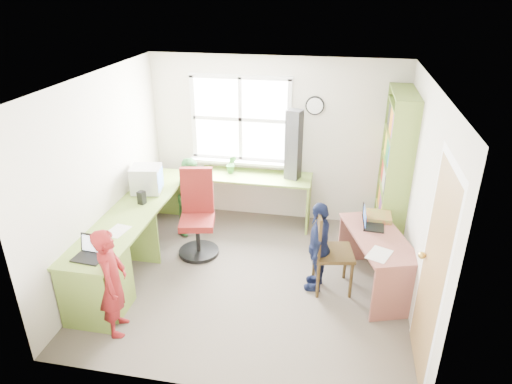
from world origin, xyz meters
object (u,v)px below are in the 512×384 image
(bookshelf, at_px, (394,176))
(person_green, at_px, (193,195))
(wooden_chair, at_px, (327,248))
(potted_plant, at_px, (231,164))
(laptop_right, at_px, (370,222))
(person_navy, at_px, (319,246))
(l_desk, at_px, (138,248))
(person_red, at_px, (112,282))
(crt_monitor, at_px, (147,179))
(laptop_left, at_px, (91,252))
(right_desk, at_px, (377,250))
(swivel_chair, at_px, (198,218))
(cd_tower, at_px, (294,145))

(bookshelf, xyz_separation_m, person_green, (-2.70, -0.17, -0.45))
(wooden_chair, relative_size, potted_plant, 3.68)
(laptop_right, bearing_deg, person_navy, 125.36)
(laptop_right, bearing_deg, wooden_chair, 130.54)
(bookshelf, relative_size, potted_plant, 7.67)
(l_desk, relative_size, person_green, 2.66)
(laptop_right, distance_m, person_green, 2.50)
(wooden_chair, relative_size, person_red, 0.85)
(person_green, bearing_deg, person_red, -164.08)
(wooden_chair, distance_m, crt_monitor, 2.52)
(l_desk, xyz_separation_m, laptop_left, (-0.18, -0.67, 0.34))
(potted_plant, height_order, person_green, person_green)
(wooden_chair, height_order, laptop_left, wooden_chair)
(bookshelf, relative_size, laptop_left, 6.49)
(person_red, bearing_deg, crt_monitor, -5.00)
(right_desk, xyz_separation_m, bookshelf, (0.21, 1.08, 0.50))
(swivel_chair, xyz_separation_m, person_green, (-0.23, 0.52, 0.06))
(laptop_left, bearing_deg, person_navy, 27.47)
(swivel_chair, distance_m, wooden_chair, 1.77)
(crt_monitor, distance_m, laptop_right, 2.89)
(person_green, relative_size, person_navy, 1.00)
(swivel_chair, height_order, cd_tower, cd_tower)
(laptop_right, height_order, cd_tower, cd_tower)
(laptop_left, bearing_deg, bookshelf, 39.16)
(crt_monitor, bearing_deg, laptop_left, -97.95)
(wooden_chair, relative_size, person_navy, 0.91)
(crt_monitor, distance_m, potted_plant, 1.27)
(potted_plant, relative_size, person_navy, 0.25)
(person_red, height_order, person_green, person_red)
(wooden_chair, height_order, crt_monitor, crt_monitor)
(wooden_chair, bearing_deg, cd_tower, 100.64)
(person_red, bearing_deg, laptop_right, -76.03)
(l_desk, bearing_deg, wooden_chair, 7.05)
(person_green, bearing_deg, crt_monitor, 149.84)
(swivel_chair, xyz_separation_m, wooden_chair, (1.70, -0.51, 0.05))
(laptop_right, xyz_separation_m, person_navy, (-0.56, -0.35, -0.19))
(laptop_right, distance_m, potted_plant, 2.24)
(bookshelf, height_order, person_navy, bookshelf)
(crt_monitor, relative_size, laptop_right, 1.25)
(crt_monitor, relative_size, potted_plant, 1.54)
(laptop_left, relative_size, potted_plant, 1.18)
(right_desk, xyz_separation_m, laptop_right, (-0.10, 0.23, 0.24))
(person_green, bearing_deg, cd_tower, -52.86)
(laptop_left, relative_size, person_navy, 0.29)
(swivel_chair, xyz_separation_m, person_red, (-0.37, -1.63, 0.10))
(wooden_chair, bearing_deg, person_red, -162.32)
(l_desk, bearing_deg, person_red, -82.02)
(laptop_right, distance_m, person_navy, 0.69)
(person_red, bearing_deg, laptop_left, 42.92)
(right_desk, distance_m, person_green, 2.66)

